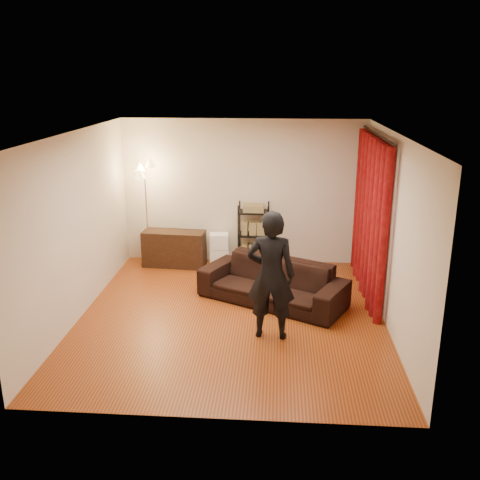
# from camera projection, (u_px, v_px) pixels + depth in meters

# --- Properties ---
(floor) EXTENTS (5.00, 5.00, 0.00)m
(floor) POSITION_uv_depth(u_px,v_px,m) (232.00, 316.00, 8.00)
(floor) COLOR #8E4012
(floor) RESTS_ON ground
(ceiling) EXTENTS (5.00, 5.00, 0.00)m
(ceiling) POSITION_uv_depth(u_px,v_px,m) (231.00, 133.00, 7.20)
(ceiling) COLOR white
(ceiling) RESTS_ON ground
(wall_back) EXTENTS (5.00, 0.00, 5.00)m
(wall_back) POSITION_uv_depth(u_px,v_px,m) (243.00, 192.00, 9.98)
(wall_back) COLOR beige
(wall_back) RESTS_ON ground
(wall_front) EXTENTS (5.00, 0.00, 5.00)m
(wall_front) POSITION_uv_depth(u_px,v_px,m) (209.00, 300.00, 5.22)
(wall_front) COLOR beige
(wall_front) RESTS_ON ground
(wall_left) EXTENTS (0.00, 5.00, 5.00)m
(wall_left) POSITION_uv_depth(u_px,v_px,m) (77.00, 226.00, 7.76)
(wall_left) COLOR beige
(wall_left) RESTS_ON ground
(wall_right) EXTENTS (0.00, 5.00, 5.00)m
(wall_right) POSITION_uv_depth(u_px,v_px,m) (392.00, 233.00, 7.45)
(wall_right) COLOR beige
(wall_right) RESTS_ON ground
(curtain_rod) EXTENTS (0.04, 2.65, 0.04)m
(curtain_rod) POSITION_uv_depth(u_px,v_px,m) (378.00, 134.00, 8.16)
(curtain_rod) COLOR black
(curtain_rod) RESTS_ON wall_right
(curtain) EXTENTS (0.22, 2.65, 2.55)m
(curtain) POSITION_uv_depth(u_px,v_px,m) (370.00, 217.00, 8.55)
(curtain) COLOR maroon
(curtain) RESTS_ON ground
(sofa) EXTENTS (2.45, 1.85, 0.67)m
(sofa) POSITION_uv_depth(u_px,v_px,m) (272.00, 282.00, 8.40)
(sofa) COLOR black
(sofa) RESTS_ON ground
(person) EXTENTS (0.69, 0.48, 1.79)m
(person) POSITION_uv_depth(u_px,v_px,m) (271.00, 275.00, 7.13)
(person) COLOR black
(person) RESTS_ON ground
(media_cabinet) EXTENTS (1.18, 0.52, 0.67)m
(media_cabinet) POSITION_uv_depth(u_px,v_px,m) (174.00, 249.00, 10.01)
(media_cabinet) COLOR #301C10
(media_cabinet) RESTS_ON ground
(storage_boxes) EXTENTS (0.38, 0.31, 0.59)m
(storage_boxes) POSITION_uv_depth(u_px,v_px,m) (219.00, 248.00, 10.15)
(storage_boxes) COLOR white
(storage_boxes) RESTS_ON ground
(wire_shelf) EXTENTS (0.65, 0.57, 1.19)m
(wire_shelf) POSITION_uv_depth(u_px,v_px,m) (253.00, 234.00, 9.98)
(wire_shelf) COLOR black
(wire_shelf) RESTS_ON ground
(floor_lamp) EXTENTS (0.46, 0.46, 1.97)m
(floor_lamp) POSITION_uv_depth(u_px,v_px,m) (147.00, 215.00, 9.83)
(floor_lamp) COLOR silver
(floor_lamp) RESTS_ON ground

